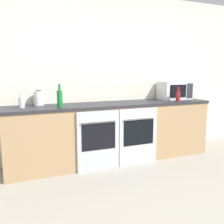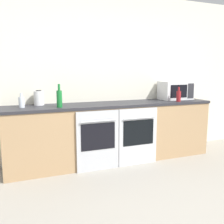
{
  "view_description": "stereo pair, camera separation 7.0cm",
  "coord_description": "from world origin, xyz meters",
  "views": [
    {
      "loc": [
        -1.45,
        -1.53,
        1.39
      ],
      "look_at": [
        -0.02,
        1.96,
        0.77
      ],
      "focal_mm": 40.0,
      "sensor_mm": 36.0,
      "label": 1
    },
    {
      "loc": [
        -1.39,
        -1.55,
        1.39
      ],
      "look_at": [
        -0.02,
        1.96,
        0.77
      ],
      "focal_mm": 40.0,
      "sensor_mm": 36.0,
      "label": 2
    }
  ],
  "objects": [
    {
      "name": "oven_left",
      "position": [
        -0.35,
        1.65,
        0.43
      ],
      "size": [
        0.61,
        0.06,
        0.85
      ],
      "color": "#B7BABF",
      "rests_on": "ground_plane"
    },
    {
      "name": "counter_back",
      "position": [
        0.0,
        1.96,
        0.45
      ],
      "size": [
        3.2,
        0.61,
        0.91
      ],
      "color": "tan",
      "rests_on": "ground_plane"
    },
    {
      "name": "bottle_red",
      "position": [
        1.05,
        1.76,
        1.0
      ],
      "size": [
        0.07,
        0.07,
        0.23
      ],
      "color": "maroon",
      "rests_on": "counter_back"
    },
    {
      "name": "microwave",
      "position": [
        1.19,
        2.05,
        1.06
      ],
      "size": [
        0.54,
        0.33,
        0.31
      ],
      "color": "silver",
      "rests_on": "counter_back"
    },
    {
      "name": "bottle_green",
      "position": [
        -0.83,
        1.82,
        1.03
      ],
      "size": [
        0.07,
        0.07,
        0.31
      ],
      "color": "#19722D",
      "rests_on": "counter_back"
    },
    {
      "name": "oven_right",
      "position": [
        0.28,
        1.65,
        0.43
      ],
      "size": [
        0.61,
        0.06,
        0.85
      ],
      "color": "silver",
      "rests_on": "ground_plane"
    },
    {
      "name": "kettle",
      "position": [
        -1.07,
        2.14,
        1.01
      ],
      "size": [
        0.14,
        0.14,
        0.22
      ],
      "color": "white",
      "rests_on": "counter_back"
    },
    {
      "name": "wall_back",
      "position": [
        0.0,
        2.28,
        1.3
      ],
      "size": [
        10.0,
        0.06,
        2.6
      ],
      "color": "silver",
      "rests_on": "ground_plane"
    },
    {
      "name": "bottle_clear",
      "position": [
        -1.31,
        1.98,
        0.98
      ],
      "size": [
        0.08,
        0.08,
        0.2
      ],
      "color": "silver",
      "rests_on": "counter_back"
    }
  ]
}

